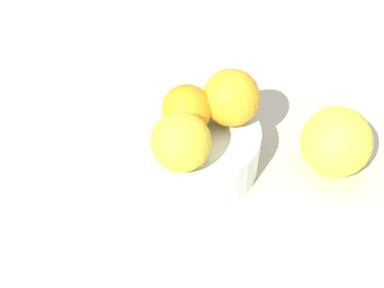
# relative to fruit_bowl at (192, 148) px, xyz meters

# --- Properties ---
(ground_plane) EXTENTS (1.10, 1.10, 0.02)m
(ground_plane) POSITION_rel_fruit_bowl_xyz_m (0.00, 0.00, -0.04)
(ground_plane) COLOR #BCB29E
(fruit_bowl) EXTENTS (0.17, 0.17, 0.06)m
(fruit_bowl) POSITION_rel_fruit_bowl_xyz_m (0.00, 0.00, 0.00)
(fruit_bowl) COLOR silver
(fruit_bowl) RESTS_ON ground_plane
(orange_in_bowl_0) EXTENTS (0.06, 0.06, 0.06)m
(orange_in_bowl_0) POSITION_rel_fruit_bowl_xyz_m (-0.01, 0.00, 0.06)
(orange_in_bowl_0) COLOR orange
(orange_in_bowl_0) RESTS_ON fruit_bowl
(orange_in_bowl_1) EXTENTS (0.07, 0.07, 0.07)m
(orange_in_bowl_1) POSITION_rel_fruit_bowl_xyz_m (0.03, 0.04, 0.06)
(orange_in_bowl_1) COLOR #F9A823
(orange_in_bowl_1) RESTS_ON fruit_bowl
(orange_in_bowl_2) EXTENTS (0.07, 0.07, 0.07)m
(orange_in_bowl_2) POSITION_rel_fruit_bowl_xyz_m (0.02, -0.06, 0.06)
(orange_in_bowl_2) COLOR yellow
(orange_in_bowl_2) RESTS_ON fruit_bowl
(orange_loose_0) EXTENTS (0.09, 0.09, 0.09)m
(orange_loose_0) POSITION_rel_fruit_bowl_xyz_m (0.16, 0.08, 0.02)
(orange_loose_0) COLOR yellow
(orange_loose_0) RESTS_ON ground_plane
(folded_napkin) EXTENTS (0.15, 0.15, 0.00)m
(folded_napkin) POSITION_rel_fruit_bowl_xyz_m (-0.01, 0.29, -0.03)
(folded_napkin) COLOR white
(folded_napkin) RESTS_ON ground_plane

